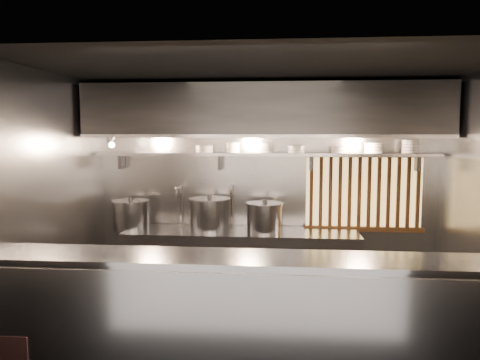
% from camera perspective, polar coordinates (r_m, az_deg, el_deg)
% --- Properties ---
extents(floor, '(4.50, 4.50, 0.00)m').
position_cam_1_polar(floor, '(5.24, 2.39, -18.55)').
color(floor, black).
rests_on(floor, ground).
extents(ceiling, '(4.50, 4.50, 0.00)m').
position_cam_1_polar(ceiling, '(4.82, 2.54, 13.40)').
color(ceiling, black).
rests_on(ceiling, wall_back).
extents(wall_back, '(4.50, 0.00, 4.50)m').
position_cam_1_polar(wall_back, '(6.32, 3.10, -1.12)').
color(wall_back, gray).
rests_on(wall_back, floor).
extents(wall_left, '(0.00, 3.00, 3.00)m').
position_cam_1_polar(wall_left, '(5.43, -22.03, -2.70)').
color(wall_left, gray).
rests_on(wall_left, floor).
extents(serving_counter, '(4.50, 0.56, 1.13)m').
position_cam_1_polar(serving_counter, '(4.14, 1.76, -16.90)').
color(serving_counter, '#9E9EA3').
rests_on(serving_counter, floor).
extents(cooking_bench, '(3.00, 0.70, 0.90)m').
position_cam_1_polar(cooking_bench, '(6.17, 0.09, -10.30)').
color(cooking_bench, '#9E9EA3').
rests_on(cooking_bench, floor).
extents(bowl_shelf, '(4.40, 0.34, 0.04)m').
position_cam_1_polar(bowl_shelf, '(6.10, 3.06, 3.16)').
color(bowl_shelf, '#9E9EA3').
rests_on(bowl_shelf, wall_back).
extents(exhaust_hood, '(4.40, 0.81, 0.65)m').
position_cam_1_polar(exhaust_hood, '(5.88, 3.01, 8.36)').
color(exhaust_hood, '#2D2D30').
rests_on(exhaust_hood, ceiling).
extents(wood_screen, '(1.56, 0.09, 1.04)m').
position_cam_1_polar(wood_screen, '(6.37, 14.86, -1.44)').
color(wood_screen, '#F3C66D').
rests_on(wood_screen, wall_back).
extents(faucet_left, '(0.04, 0.30, 0.50)m').
position_cam_1_polar(faucet_left, '(6.35, -7.39, -1.98)').
color(faucet_left, silver).
rests_on(faucet_left, wall_back).
extents(faucet_right, '(0.04, 0.30, 0.50)m').
position_cam_1_polar(faucet_right, '(6.23, -1.09, -2.07)').
color(faucet_right, silver).
rests_on(faucet_right, wall_back).
extents(heat_lamp, '(0.25, 0.35, 0.20)m').
position_cam_1_polar(heat_lamp, '(6.01, -15.57, 4.70)').
color(heat_lamp, '#9E9EA3').
rests_on(heat_lamp, exhaust_hood).
extents(pendant_bulb, '(0.09, 0.09, 0.19)m').
position_cam_1_polar(pendant_bulb, '(5.98, 2.07, 3.89)').
color(pendant_bulb, '#2D2D30').
rests_on(pendant_bulb, exhaust_hood).
extents(stock_pot_left, '(0.55, 0.55, 0.42)m').
position_cam_1_polar(stock_pot_left, '(6.32, -13.14, -4.09)').
color(stock_pot_left, '#9E9EA3').
rests_on(stock_pot_left, cooking_bench).
extents(stock_pot_mid, '(0.66, 0.66, 0.45)m').
position_cam_1_polar(stock_pot_mid, '(6.10, -3.71, -4.14)').
color(stock_pot_mid, '#9E9EA3').
rests_on(stock_pot_mid, cooking_bench).
extents(stock_pot_right, '(0.52, 0.52, 0.41)m').
position_cam_1_polar(stock_pot_right, '(5.97, 3.02, -4.54)').
color(stock_pot_right, '#9E9EA3').
rests_on(stock_pot_right, cooking_bench).
extents(red_placard, '(0.26, 0.03, 0.35)m').
position_cam_1_polar(red_placard, '(4.59, -25.86, -18.83)').
color(red_placard, '#AD1218').
rests_on(red_placard, serving_counter).
extents(bowl_stack_0, '(0.24, 0.24, 0.09)m').
position_cam_1_polar(bowl_stack_0, '(6.18, -4.36, 3.80)').
color(bowl_stack_0, silver).
rests_on(bowl_stack_0, bowl_shelf).
extents(bowl_stack_1, '(0.20, 0.20, 0.13)m').
position_cam_1_polar(bowl_stack_1, '(6.13, -0.89, 3.98)').
color(bowl_stack_1, silver).
rests_on(bowl_stack_1, bowl_shelf).
extents(bowl_stack_2, '(0.20, 0.20, 0.13)m').
position_cam_1_polar(bowl_stack_2, '(6.10, 3.13, 3.96)').
color(bowl_stack_2, silver).
rests_on(bowl_stack_2, bowl_shelf).
extents(bowl_stack_3, '(0.23, 0.23, 0.09)m').
position_cam_1_polar(bowl_stack_3, '(6.10, 6.89, 3.75)').
color(bowl_stack_3, silver).
rests_on(bowl_stack_3, bowl_shelf).
extents(bowl_stack_4, '(0.22, 0.22, 0.09)m').
position_cam_1_polar(bowl_stack_4, '(6.14, 12.00, 3.68)').
color(bowl_stack_4, silver).
rests_on(bowl_stack_4, bowl_shelf).
extents(bowl_stack_5, '(0.24, 0.24, 0.13)m').
position_cam_1_polar(bowl_stack_5, '(6.20, 15.93, 3.78)').
color(bowl_stack_5, silver).
rests_on(bowl_stack_5, bowl_shelf).
extents(bowl_stack_6, '(0.22, 0.22, 0.17)m').
position_cam_1_polar(bowl_stack_6, '(6.30, 20.02, 3.85)').
color(bowl_stack_6, silver).
rests_on(bowl_stack_6, bowl_shelf).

